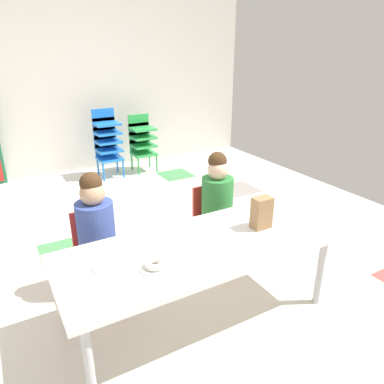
{
  "coord_description": "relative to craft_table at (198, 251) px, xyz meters",
  "views": [
    {
      "loc": [
        -0.86,
        -2.55,
        1.69
      ],
      "look_at": [
        0.25,
        -0.6,
        0.79
      ],
      "focal_mm": 33.95,
      "sensor_mm": 36.0,
      "label": 1
    }
  ],
  "objects": [
    {
      "name": "ground_plane",
      "position": [
        -0.15,
        0.85,
        -0.51
      ],
      "size": [
        5.85,
        5.46,
        0.02
      ],
      "color": "silver"
    },
    {
      "name": "back_wall",
      "position": [
        -0.15,
        3.58,
        0.72
      ],
      "size": [
        5.85,
        0.1,
        2.43
      ],
      "primitive_type": "cube",
      "color": "beige",
      "rests_on": "ground_plane"
    },
    {
      "name": "craft_table",
      "position": [
        0.0,
        0.0,
        0.0
      ],
      "size": [
        1.75,
        0.73,
        0.54
      ],
      "color": "white",
      "rests_on": "ground_plane"
    },
    {
      "name": "seated_child_near_camera",
      "position": [
        -0.48,
        0.59,
        0.06
      ],
      "size": [
        0.32,
        0.32,
        0.92
      ],
      "color": "red",
      "rests_on": "ground_plane"
    },
    {
      "name": "seated_child_middle_seat",
      "position": [
        0.53,
        0.59,
        0.06
      ],
      "size": [
        0.32,
        0.32,
        0.92
      ],
      "color": "red",
      "rests_on": "ground_plane"
    },
    {
      "name": "kid_chair_blue_stack",
      "position": [
        0.38,
        3.07,
        0.02
      ],
      "size": [
        0.32,
        0.3,
        0.92
      ],
      "color": "blue",
      "rests_on": "ground_plane"
    },
    {
      "name": "kid_chair_green_stack",
      "position": [
        0.88,
        3.07,
        -0.04
      ],
      "size": [
        0.32,
        0.3,
        0.8
      ],
      "color": "green",
      "rests_on": "ground_plane"
    },
    {
      "name": "paper_bag_brown",
      "position": [
        0.49,
        -0.01,
        0.15
      ],
      "size": [
        0.13,
        0.09,
        0.22
      ],
      "primitive_type": "cube",
      "color": "#9E754C",
      "rests_on": "craft_table"
    },
    {
      "name": "paper_plate_near_edge",
      "position": [
        -0.34,
        -0.1,
        0.05
      ],
      "size": [
        0.18,
        0.18,
        0.01
      ],
      "primitive_type": "cylinder",
      "color": "white",
      "rests_on": "craft_table"
    },
    {
      "name": "paper_plate_center_table",
      "position": [
        -0.56,
        0.05,
        0.05
      ],
      "size": [
        0.18,
        0.18,
        0.01
      ],
      "primitive_type": "cylinder",
      "color": "white",
      "rests_on": "craft_table"
    },
    {
      "name": "donut_powdered_on_plate",
      "position": [
        -0.34,
        -0.1,
        0.07
      ],
      "size": [
        0.13,
        0.13,
        0.04
      ],
      "primitive_type": "torus",
      "color": "white",
      "rests_on": "craft_table"
    }
  ]
}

